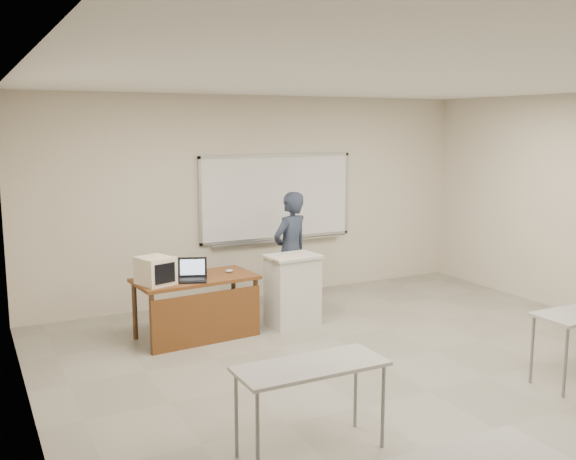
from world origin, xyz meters
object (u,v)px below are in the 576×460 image
instructor_desk (199,296)px  presenter (291,251)px  crt_monitor (155,271)px  keyboard (286,257)px  whiteboard (277,198)px  laptop (190,275)px  mouse (229,271)px  podium (293,290)px

instructor_desk → presenter: size_ratio=0.87×
crt_monitor → keyboard: size_ratio=0.94×
whiteboard → instructor_desk: 2.50m
crt_monitor → laptop: crt_monitor is taller
whiteboard → mouse: 2.00m
podium → keyboard: keyboard is taller
presenter → laptop: bearing=1.0°
instructor_desk → presenter: bearing=17.3°
crt_monitor → keyboard: 1.66m
crt_monitor → mouse: size_ratio=3.82×
whiteboard → keyboard: (-0.65, -1.59, -0.54)m
mouse → instructor_desk: bearing=-172.9°
laptop → mouse: size_ratio=3.27×
crt_monitor → presenter: 2.19m
podium → mouse: 0.89m
crt_monitor → presenter: size_ratio=0.24×
laptop → presenter: presenter is taller
instructor_desk → podium: 1.28m
instructor_desk → podium: podium is taller
mouse → presenter: presenter is taller
crt_monitor → laptop: (0.43, -0.00, -0.10)m
keyboard → instructor_desk: bearing=165.5°
mouse → whiteboard: bearing=32.7°
whiteboard → podium: bearing=-108.8°
whiteboard → laptop: (-1.88, -1.49, -0.67)m
whiteboard → laptop: 2.49m
instructor_desk → presenter: 1.72m
keyboard → presenter: 0.87m
podium → mouse: bearing=166.0°
whiteboard → podium: whiteboard is taller
mouse → presenter: bearing=10.7°
laptop → instructor_desk: bearing=27.8°
whiteboard → mouse: whiteboard is taller
instructor_desk → presenter: (1.57, 0.63, 0.29)m
whiteboard → instructor_desk: bearing=-140.3°
podium → keyboard: (-0.15, -0.12, 0.47)m
whiteboard → instructor_desk: size_ratio=1.71×
podium → keyboard: bearing=-144.9°
instructor_desk → keyboard: size_ratio=3.39×
podium → laptop: (-1.38, -0.02, 0.34)m
instructor_desk → keyboard: 1.20m
laptop → keyboard: size_ratio=0.80×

